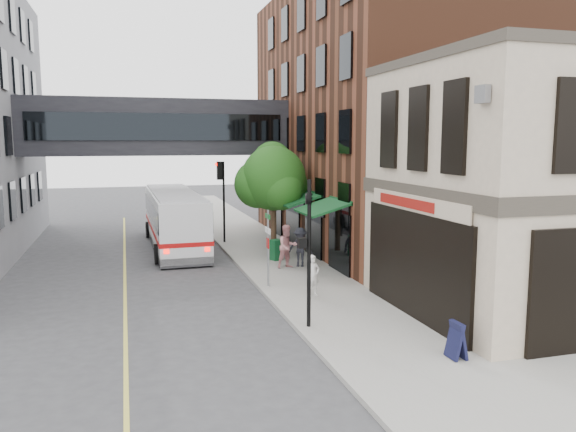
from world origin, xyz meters
TOP-DOWN VIEW (x-y plane):
  - ground at (0.00, 0.00)m, footprint 120.00×120.00m
  - sidewalk_main at (2.00, 14.00)m, footprint 4.00×60.00m
  - corner_building at (8.97, 2.00)m, footprint 10.19×8.12m
  - brick_building at (9.98, 15.00)m, footprint 13.76×18.00m
  - skyway_bridge at (-3.00, 18.00)m, footprint 14.00×3.18m
  - traffic_signal_near at (0.37, 2.00)m, footprint 0.44×0.22m
  - traffic_signal_far at (0.26, 17.00)m, footprint 0.53×0.28m
  - street_sign_pole at (0.39, 7.00)m, footprint 0.08×0.75m
  - street_tree at (2.19, 13.22)m, footprint 3.80×3.20m
  - lane_marking at (-5.00, 10.00)m, footprint 0.12×40.00m
  - bus at (-2.34, 16.97)m, footprint 2.82×11.15m
  - pedestrian_a at (1.61, 5.16)m, footprint 0.64×0.51m
  - pedestrian_b at (1.99, 9.81)m, footprint 1.07×0.91m
  - pedestrian_c at (2.63, 9.94)m, footprint 1.31×1.05m
  - newspaper_box at (1.95, 11.56)m, footprint 0.62×0.59m
  - sandwich_board at (3.30, -1.50)m, footprint 0.36×0.55m

SIDE VIEW (x-z plane):
  - ground at x=0.00m, z-range 0.00..0.00m
  - lane_marking at x=-5.00m, z-range 0.00..0.01m
  - sidewalk_main at x=2.00m, z-range 0.00..0.15m
  - newspaper_box at x=1.95m, z-range 0.15..1.13m
  - sandwich_board at x=3.30m, z-range 0.15..1.13m
  - pedestrian_a at x=1.61m, z-range 0.15..1.68m
  - pedestrian_c at x=2.63m, z-range 0.15..1.92m
  - pedestrian_b at x=1.99m, z-range 0.15..2.09m
  - bus at x=-2.34m, z-range 0.18..3.17m
  - street_sign_pole at x=0.39m, z-range 0.43..3.43m
  - traffic_signal_near at x=0.37m, z-range 0.68..5.28m
  - traffic_signal_far at x=0.26m, z-range 1.09..5.59m
  - street_tree at x=2.19m, z-range 1.11..6.71m
  - corner_building at x=8.97m, z-range -0.01..8.44m
  - skyway_bridge at x=-3.00m, z-range 5.00..8.00m
  - brick_building at x=9.98m, z-range -0.01..13.99m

